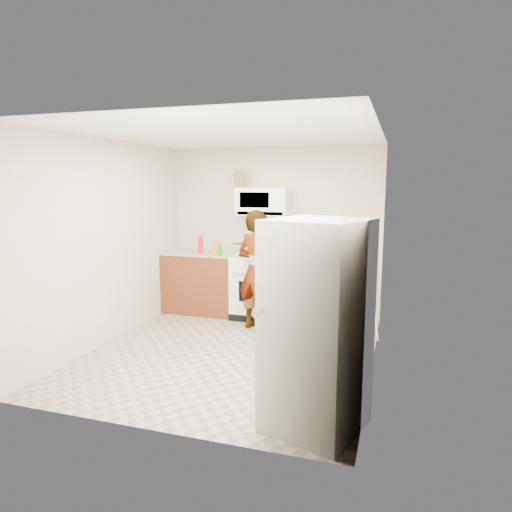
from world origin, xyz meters
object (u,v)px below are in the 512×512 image
at_px(gas_range, 261,285).
at_px(saucepan, 249,247).
at_px(person, 257,270).
at_px(fridge, 317,326).
at_px(kettle, 322,250).
at_px(microwave, 263,202).

xyz_separation_m(gas_range, saucepan, (-0.22, 0.13, 0.53)).
height_order(person, saucepan, person).
height_order(person, fridge, fridge).
height_order(gas_range, fridge, fridge).
distance_m(person, fridge, 2.56).
relative_size(gas_range, fridge, 0.66).
bearing_deg(kettle, microwave, -164.64).
relative_size(person, fridge, 0.95).
height_order(microwave, saucepan, microwave).
xyz_separation_m(person, kettle, (0.75, 0.70, 0.22)).
height_order(microwave, fridge, microwave).
xyz_separation_m(microwave, person, (0.12, -0.69, -0.89)).
height_order(kettle, saucepan, kettle).
bearing_deg(saucepan, fridge, -62.27).
bearing_deg(kettle, person, -122.42).
height_order(gas_range, saucepan, gas_range).
distance_m(fridge, kettle, 2.99).
distance_m(gas_range, kettle, 1.03).
relative_size(gas_range, kettle, 5.98).
xyz_separation_m(fridge, saucepan, (-1.54, 2.94, 0.17)).
bearing_deg(fridge, saucepan, 135.55).
distance_m(kettle, saucepan, 1.08).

